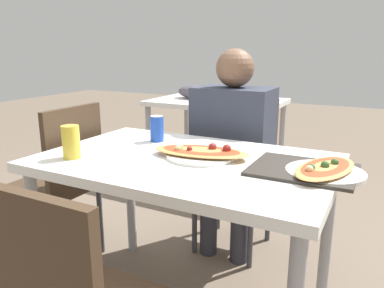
{
  "coord_description": "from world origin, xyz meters",
  "views": [
    {
      "loc": [
        0.71,
        -1.3,
        1.17
      ],
      "look_at": [
        0.03,
        0.01,
        0.79
      ],
      "focal_mm": 35.0,
      "sensor_mm": 36.0,
      "label": 1
    }
  ],
  "objects_px": {
    "chair_far_seated": "(238,164)",
    "pizza_main": "(201,153)",
    "chair_side_left": "(61,177)",
    "person_seated": "(232,136)",
    "soda_can": "(157,129)",
    "drink_glass": "(71,142)",
    "dining_table": "(185,176)",
    "pizza_second": "(325,170)"
  },
  "relations": [
    {
      "from": "soda_can",
      "to": "pizza_main",
      "type": "bearing_deg",
      "value": -25.18
    },
    {
      "from": "person_seated",
      "to": "pizza_second",
      "type": "distance_m",
      "value": 0.79
    },
    {
      "from": "person_seated",
      "to": "pizza_second",
      "type": "height_order",
      "value": "person_seated"
    },
    {
      "from": "soda_can",
      "to": "dining_table",
      "type": "bearing_deg",
      "value": -36.49
    },
    {
      "from": "soda_can",
      "to": "drink_glass",
      "type": "relative_size",
      "value": 0.92
    },
    {
      "from": "chair_far_seated",
      "to": "pizza_second",
      "type": "relative_size",
      "value": 2.34
    },
    {
      "from": "chair_far_seated",
      "to": "pizza_second",
      "type": "bearing_deg",
      "value": 130.92
    },
    {
      "from": "chair_far_seated",
      "to": "person_seated",
      "type": "xyz_separation_m",
      "value": [
        -0.0,
        -0.11,
        0.19
      ]
    },
    {
      "from": "chair_far_seated",
      "to": "drink_glass",
      "type": "bearing_deg",
      "value": 67.53
    },
    {
      "from": "dining_table",
      "to": "soda_can",
      "type": "xyz_separation_m",
      "value": [
        -0.26,
        0.19,
        0.14
      ]
    },
    {
      "from": "dining_table",
      "to": "chair_side_left",
      "type": "distance_m",
      "value": 0.8
    },
    {
      "from": "pizza_main",
      "to": "drink_glass",
      "type": "relative_size",
      "value": 3.14
    },
    {
      "from": "dining_table",
      "to": "pizza_second",
      "type": "bearing_deg",
      "value": 5.55
    },
    {
      "from": "soda_can",
      "to": "person_seated",
      "type": "bearing_deg",
      "value": 60.42
    },
    {
      "from": "chair_side_left",
      "to": "pizza_second",
      "type": "bearing_deg",
      "value": -90.0
    },
    {
      "from": "person_seated",
      "to": "pizza_second",
      "type": "bearing_deg",
      "value": 136.31
    },
    {
      "from": "soda_can",
      "to": "chair_far_seated",
      "type": "bearing_deg",
      "value": 66.07
    },
    {
      "from": "person_seated",
      "to": "drink_glass",
      "type": "height_order",
      "value": "person_seated"
    },
    {
      "from": "person_seated",
      "to": "soda_can",
      "type": "distance_m",
      "value": 0.48
    },
    {
      "from": "chair_far_seated",
      "to": "person_seated",
      "type": "bearing_deg",
      "value": 90.0
    },
    {
      "from": "chair_side_left",
      "to": "person_seated",
      "type": "relative_size",
      "value": 0.76
    },
    {
      "from": "chair_side_left",
      "to": "pizza_second",
      "type": "height_order",
      "value": "chair_side_left"
    },
    {
      "from": "pizza_main",
      "to": "soda_can",
      "type": "distance_m",
      "value": 0.35
    },
    {
      "from": "chair_far_seated",
      "to": "drink_glass",
      "type": "distance_m",
      "value": 1.05
    },
    {
      "from": "pizza_main",
      "to": "pizza_second",
      "type": "distance_m",
      "value": 0.49
    },
    {
      "from": "person_seated",
      "to": "pizza_second",
      "type": "xyz_separation_m",
      "value": [
        0.57,
        -0.55,
        0.05
      ]
    },
    {
      "from": "chair_far_seated",
      "to": "soda_can",
      "type": "height_order",
      "value": "chair_far_seated"
    },
    {
      "from": "soda_can",
      "to": "pizza_second",
      "type": "bearing_deg",
      "value": -9.87
    },
    {
      "from": "pizza_main",
      "to": "dining_table",
      "type": "bearing_deg",
      "value": -138.29
    },
    {
      "from": "dining_table",
      "to": "soda_can",
      "type": "distance_m",
      "value": 0.35
    },
    {
      "from": "dining_table",
      "to": "soda_can",
      "type": "relative_size",
      "value": 9.55
    },
    {
      "from": "person_seated",
      "to": "soda_can",
      "type": "xyz_separation_m",
      "value": [
        -0.23,
        -0.41,
        0.1
      ]
    },
    {
      "from": "drink_glass",
      "to": "soda_can",
      "type": "bearing_deg",
      "value": 69.45
    },
    {
      "from": "soda_can",
      "to": "drink_glass",
      "type": "height_order",
      "value": "drink_glass"
    },
    {
      "from": "dining_table",
      "to": "pizza_second",
      "type": "distance_m",
      "value": 0.56
    },
    {
      "from": "dining_table",
      "to": "drink_glass",
      "type": "height_order",
      "value": "drink_glass"
    },
    {
      "from": "dining_table",
      "to": "chair_far_seated",
      "type": "relative_size",
      "value": 1.34
    },
    {
      "from": "pizza_main",
      "to": "pizza_second",
      "type": "relative_size",
      "value": 1.13
    },
    {
      "from": "chair_far_seated",
      "to": "pizza_main",
      "type": "bearing_deg",
      "value": 96.9
    },
    {
      "from": "chair_side_left",
      "to": "pizza_second",
      "type": "xyz_separation_m",
      "value": [
        1.33,
        0.0,
        0.25
      ]
    },
    {
      "from": "chair_far_seated",
      "to": "chair_side_left",
      "type": "height_order",
      "value": "same"
    },
    {
      "from": "chair_far_seated",
      "to": "dining_table",
      "type": "bearing_deg",
      "value": 92.35
    }
  ]
}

